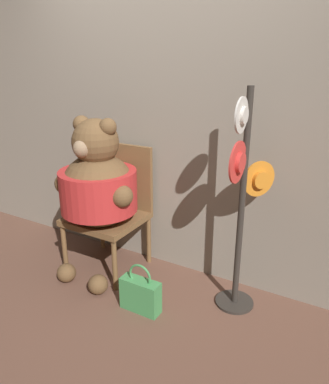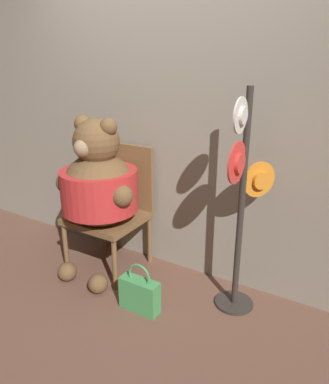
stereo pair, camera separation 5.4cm
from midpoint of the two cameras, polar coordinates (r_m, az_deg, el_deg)
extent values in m
plane|color=brown|center=(2.99, -5.82, -15.40)|extent=(14.00, 14.00, 0.00)
cube|color=gray|center=(3.02, 0.41, 8.78)|extent=(8.00, 0.10, 2.28)
cylinder|color=brown|center=(3.27, -15.44, -8.36)|extent=(0.04, 0.04, 0.43)
cylinder|color=brown|center=(2.95, -8.12, -11.03)|extent=(0.04, 0.04, 0.43)
cylinder|color=brown|center=(3.58, -9.95, -5.27)|extent=(0.04, 0.04, 0.43)
cylinder|color=brown|center=(3.30, -2.90, -7.30)|extent=(0.04, 0.04, 0.43)
cube|color=brown|center=(3.16, -9.37, -4.02)|extent=(0.58, 0.55, 0.05)
cube|color=brown|center=(3.24, -6.83, 2.49)|extent=(0.58, 0.04, 0.56)
sphere|color=brown|center=(2.99, -10.53, 0.25)|extent=(0.59, 0.59, 0.59)
cylinder|color=red|center=(2.99, -10.53, 0.25)|extent=(0.61, 0.61, 0.33)
sphere|color=brown|center=(2.88, -11.02, 7.48)|extent=(0.36, 0.36, 0.36)
sphere|color=brown|center=(2.94, -13.05, 10.06)|extent=(0.13, 0.13, 0.13)
sphere|color=brown|center=(2.78, -9.20, 9.75)|extent=(0.13, 0.13, 0.13)
sphere|color=#997A5B|center=(2.78, -13.02, 6.47)|extent=(0.13, 0.13, 0.13)
sphere|color=brown|center=(3.12, -15.42, 1.24)|extent=(0.17, 0.17, 0.17)
sphere|color=brown|center=(2.76, -7.06, -0.63)|extent=(0.17, 0.17, 0.17)
sphere|color=brown|center=(3.20, -15.19, -11.79)|extent=(0.15, 0.15, 0.15)
sphere|color=brown|center=(3.01, -10.62, -13.67)|extent=(0.15, 0.15, 0.15)
cylinder|color=#332D28|center=(2.94, 10.04, -16.15)|extent=(0.28, 0.28, 0.02)
cylinder|color=#332D28|center=(2.56, 11.08, -2.09)|extent=(0.04, 0.04, 1.56)
cylinder|color=red|center=(2.33, 10.43, 4.47)|extent=(0.02, 0.27, 0.27)
cylinder|color=red|center=(2.33, 10.43, 4.47)|extent=(0.07, 0.13, 0.13)
cylinder|color=orange|center=(2.57, 13.61, 1.95)|extent=(0.16, 0.20, 0.25)
cylinder|color=orange|center=(2.57, 13.61, 1.95)|extent=(0.13, 0.14, 0.12)
cylinder|color=silver|center=(2.27, 10.95, 11.42)|extent=(0.01, 0.22, 0.22)
cylinder|color=silver|center=(2.27, 10.95, 11.42)|extent=(0.06, 0.10, 0.10)
cube|color=#479E56|center=(2.77, -4.26, -15.44)|extent=(0.30, 0.11, 0.25)
torus|color=#479E56|center=(2.68, -4.36, -12.61)|extent=(0.18, 0.02, 0.18)
camera|label=1|loc=(0.03, -90.57, -0.21)|focal=35.00mm
camera|label=2|loc=(0.03, 89.43, 0.21)|focal=35.00mm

